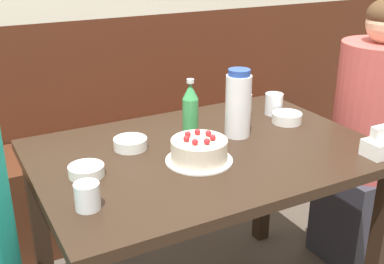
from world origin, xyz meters
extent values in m
cube|color=#4C2314|center=(0.00, 1.05, 0.51)|extent=(4.80, 0.04, 1.03)
cube|color=#472314|center=(0.00, 0.83, 0.23)|extent=(2.19, 0.38, 0.47)
cube|color=black|center=(0.00, 0.00, 0.71)|extent=(1.15, 0.79, 0.03)
cube|color=black|center=(0.52, -0.35, 0.35)|extent=(0.06, 0.06, 0.69)
cube|color=black|center=(-0.52, 0.35, 0.35)|extent=(0.06, 0.06, 0.69)
cube|color=black|center=(0.52, 0.35, 0.35)|extent=(0.06, 0.06, 0.69)
cylinder|color=white|center=(-0.07, -0.07, 0.73)|extent=(0.22, 0.22, 0.01)
cylinder|color=beige|center=(-0.07, -0.07, 0.77)|extent=(0.18, 0.18, 0.07)
sphere|color=red|center=(-0.06, -0.12, 0.81)|extent=(0.02, 0.02, 0.02)
sphere|color=red|center=(-0.03, -0.10, 0.81)|extent=(0.02, 0.02, 0.02)
sphere|color=red|center=(-0.03, -0.06, 0.81)|extent=(0.02, 0.02, 0.02)
sphere|color=red|center=(-0.05, -0.03, 0.81)|extent=(0.02, 0.02, 0.02)
sphere|color=red|center=(-0.09, -0.04, 0.81)|extent=(0.02, 0.02, 0.02)
sphere|color=red|center=(-0.11, -0.07, 0.81)|extent=(0.02, 0.02, 0.02)
sphere|color=red|center=(-0.10, -0.10, 0.81)|extent=(0.02, 0.02, 0.02)
cylinder|color=white|center=(0.16, 0.05, 0.84)|extent=(0.09, 0.09, 0.23)
cylinder|color=#28479E|center=(0.16, 0.05, 0.96)|extent=(0.08, 0.08, 0.02)
cylinder|color=#388E4C|center=(0.00, 0.11, 0.80)|extent=(0.06, 0.06, 0.15)
cone|color=#388E4C|center=(0.00, 0.11, 0.90)|extent=(0.06, 0.06, 0.06)
cylinder|color=silver|center=(0.00, 0.11, 0.94)|extent=(0.03, 0.03, 0.01)
cube|color=white|center=(0.48, -0.32, 0.76)|extent=(0.11, 0.08, 0.05)
cube|color=white|center=(0.48, -0.32, 0.81)|extent=(0.09, 0.03, 0.05)
cylinder|color=white|center=(0.40, 0.07, 0.75)|extent=(0.12, 0.12, 0.04)
cylinder|color=white|center=(-0.42, 0.00, 0.75)|extent=(0.11, 0.11, 0.03)
cylinder|color=white|center=(-0.22, 0.13, 0.75)|extent=(0.12, 0.12, 0.04)
cylinder|color=silver|center=(0.29, 0.21, 0.78)|extent=(0.08, 0.08, 0.09)
cylinder|color=silver|center=(0.42, 0.18, 0.77)|extent=(0.07, 0.07, 0.09)
cylinder|color=silver|center=(-0.47, -0.19, 0.77)|extent=(0.07, 0.07, 0.07)
cube|color=#33333D|center=(0.83, 0.02, 0.23)|extent=(0.34, 0.30, 0.45)
cylinder|color=#BC4C47|center=(0.83, 0.02, 0.73)|extent=(0.34, 0.34, 0.56)
camera|label=1|loc=(-0.76, -1.30, 1.40)|focal=45.00mm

